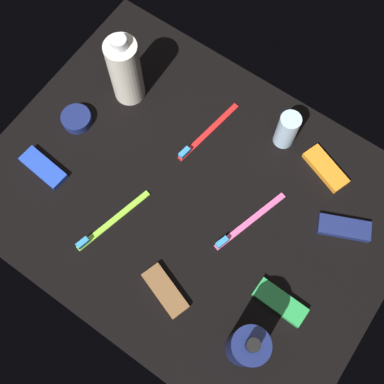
# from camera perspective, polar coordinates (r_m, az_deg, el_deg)

# --- Properties ---
(ground_plane) EXTENTS (0.84, 0.64, 0.01)m
(ground_plane) POSITION_cam_1_polar(r_m,az_deg,el_deg) (1.00, 0.00, -0.68)
(ground_plane) COLOR black
(lotion_bottle) EXTENTS (0.06, 0.06, 0.18)m
(lotion_bottle) POSITION_cam_1_polar(r_m,az_deg,el_deg) (0.87, 6.45, -17.65)
(lotion_bottle) COLOR navy
(lotion_bottle) RESTS_ON ground_plane
(bodywash_bottle) EXTENTS (0.07, 0.07, 0.19)m
(bodywash_bottle) POSITION_cam_1_polar(r_m,az_deg,el_deg) (1.04, -7.86, 13.97)
(bodywash_bottle) COLOR silver
(bodywash_bottle) RESTS_ON ground_plane
(deodorant_stick) EXTENTS (0.04, 0.04, 0.09)m
(deodorant_stick) POSITION_cam_1_polar(r_m,az_deg,el_deg) (1.02, 11.09, 7.18)
(deodorant_stick) COLOR silver
(deodorant_stick) RESTS_ON ground_plane
(toothbrush_pink) EXTENTS (0.06, 0.18, 0.02)m
(toothbrush_pink) POSITION_cam_1_polar(r_m,az_deg,el_deg) (0.98, 6.39, -3.74)
(toothbrush_pink) COLOR #E55999
(toothbrush_pink) RESTS_ON ground_plane
(toothbrush_lime) EXTENTS (0.05, 0.18, 0.02)m
(toothbrush_lime) POSITION_cam_1_polar(r_m,az_deg,el_deg) (0.99, -9.73, -3.66)
(toothbrush_lime) COLOR #8CD133
(toothbrush_lime) RESTS_ON ground_plane
(toothbrush_red) EXTENTS (0.04, 0.18, 0.02)m
(toothbrush_red) POSITION_cam_1_polar(r_m,az_deg,el_deg) (1.04, 1.55, 6.78)
(toothbrush_red) COLOR red
(toothbrush_red) RESTS_ON ground_plane
(snack_bar_navy) EXTENTS (0.11, 0.08, 0.01)m
(snack_bar_navy) POSITION_cam_1_polar(r_m,az_deg,el_deg) (1.02, 17.44, -4.04)
(snack_bar_navy) COLOR navy
(snack_bar_navy) RESTS_ON ground_plane
(snack_bar_blue) EXTENTS (0.11, 0.05, 0.01)m
(snack_bar_blue) POSITION_cam_1_polar(r_m,az_deg,el_deg) (1.06, -17.07, 2.73)
(snack_bar_blue) COLOR blue
(snack_bar_blue) RESTS_ON ground_plane
(snack_bar_brown) EXTENTS (0.11, 0.07, 0.01)m
(snack_bar_brown) POSITION_cam_1_polar(r_m,az_deg,el_deg) (0.95, -3.16, -11.53)
(snack_bar_brown) COLOR brown
(snack_bar_brown) RESTS_ON ground_plane
(snack_bar_orange) EXTENTS (0.11, 0.07, 0.01)m
(snack_bar_orange) POSITION_cam_1_polar(r_m,az_deg,el_deg) (1.05, 15.44, 2.69)
(snack_bar_orange) COLOR orange
(snack_bar_orange) RESTS_ON ground_plane
(snack_bar_green) EXTENTS (0.10, 0.04, 0.01)m
(snack_bar_green) POSITION_cam_1_polar(r_m,az_deg,el_deg) (0.96, 10.32, -12.64)
(snack_bar_green) COLOR green
(snack_bar_green) RESTS_ON ground_plane
(cream_tin_left) EXTENTS (0.06, 0.06, 0.02)m
(cream_tin_left) POSITION_cam_1_polar(r_m,az_deg,el_deg) (1.08, -13.54, 8.19)
(cream_tin_left) COLOR navy
(cream_tin_left) RESTS_ON ground_plane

